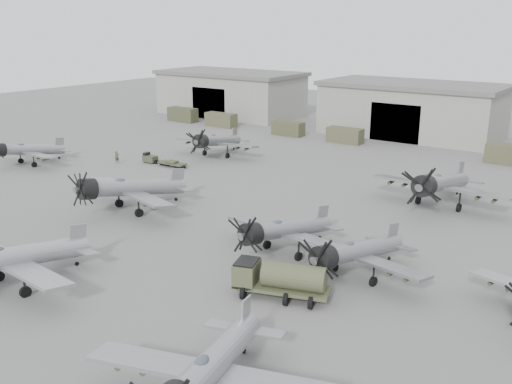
% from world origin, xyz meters
% --- Properties ---
extents(ground, '(220.00, 220.00, 0.00)m').
position_xyz_m(ground, '(0.00, 0.00, 0.00)').
color(ground, '#5E5E5C').
rests_on(ground, ground).
extents(hangar_left, '(29.00, 14.80, 8.70)m').
position_xyz_m(hangar_left, '(-38.00, 61.96, 4.37)').
color(hangar_left, gray).
rests_on(hangar_left, ground).
extents(hangar_center, '(29.00, 14.80, 8.70)m').
position_xyz_m(hangar_center, '(0.00, 61.96, 4.37)').
color(hangar_center, gray).
rests_on(hangar_center, ground).
extents(support_truck_0, '(6.06, 2.20, 2.60)m').
position_xyz_m(support_truck_0, '(-40.19, 50.00, 1.30)').
color(support_truck_0, '#3E402A').
rests_on(support_truck_0, ground).
extents(support_truck_1, '(5.96, 2.20, 2.43)m').
position_xyz_m(support_truck_1, '(-30.86, 50.00, 1.22)').
color(support_truck_1, '#4A4B31').
rests_on(support_truck_1, ground).
extents(support_truck_2, '(5.38, 2.20, 2.31)m').
position_xyz_m(support_truck_2, '(-16.47, 50.00, 1.16)').
color(support_truck_2, '#42432C').
rests_on(support_truck_2, ground).
extents(support_truck_3, '(5.59, 2.20, 2.35)m').
position_xyz_m(support_truck_3, '(-5.96, 50.00, 1.18)').
color(support_truck_3, '#4B4931').
rests_on(support_truck_3, ground).
extents(support_truck_5, '(6.31, 2.20, 2.59)m').
position_xyz_m(support_truck_5, '(18.45, 50.00, 1.29)').
color(support_truck_5, '#494830').
rests_on(support_truck_5, ground).
extents(aircraft_near_1, '(12.75, 11.48, 5.08)m').
position_xyz_m(aircraft_near_1, '(-1.71, -9.75, 2.31)').
color(aircraft_near_1, '#9FA3A8').
rests_on(aircraft_near_1, ground).
extents(aircraft_near_2, '(12.63, 11.37, 5.06)m').
position_xyz_m(aircraft_near_2, '(18.29, -11.69, 2.30)').
color(aircraft_near_2, '#94969C').
rests_on(aircraft_near_2, ground).
extents(aircraft_mid_0, '(11.33, 10.20, 4.52)m').
position_xyz_m(aircraft_mid_0, '(-33.41, 12.37, 2.06)').
color(aircraft_mid_0, '#909398').
rests_on(aircraft_mid_0, ground).
extents(aircraft_mid_1, '(13.49, 12.15, 5.37)m').
position_xyz_m(aircraft_mid_1, '(-7.94, 6.90, 2.44)').
color(aircraft_mid_1, gray).
rests_on(aircraft_mid_1, ground).
extents(aircraft_mid_2, '(11.68, 10.51, 4.64)m').
position_xyz_m(aircraft_mid_2, '(10.49, 6.72, 2.11)').
color(aircraft_mid_2, gray).
rests_on(aircraft_mid_2, ground).
extents(aircraft_far_0, '(12.54, 11.28, 4.98)m').
position_xyz_m(aircraft_far_0, '(-16.23, 30.69, 2.26)').
color(aircraft_far_0, gray).
rests_on(aircraft_far_0, ground).
extents(aircraft_far_1, '(14.01, 12.60, 5.61)m').
position_xyz_m(aircraft_far_1, '(16.76, 26.18, 2.55)').
color(aircraft_far_1, gray).
rests_on(aircraft_far_1, ground).
extents(aircraft_extra_198, '(11.68, 10.51, 4.64)m').
position_xyz_m(aircraft_extra_198, '(17.23, 5.95, 2.11)').
color(aircraft_extra_198, gray).
rests_on(aircraft_extra_198, ground).
extents(fuel_tanker, '(6.93, 4.42, 2.54)m').
position_xyz_m(fuel_tanker, '(14.49, 0.47, 1.46)').
color(fuel_tanker, '#464B31').
rests_on(fuel_tanker, ground).
extents(tug_trailer, '(6.91, 1.56, 1.39)m').
position_xyz_m(tug_trailer, '(-19.63, 22.91, 0.52)').
color(tug_trailer, '#393E28').
rests_on(tug_trailer, ground).
extents(ground_crew, '(0.60, 0.71, 1.65)m').
position_xyz_m(ground_crew, '(-24.59, 20.14, 0.83)').
color(ground_crew, '#3F412A').
rests_on(ground_crew, ground).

